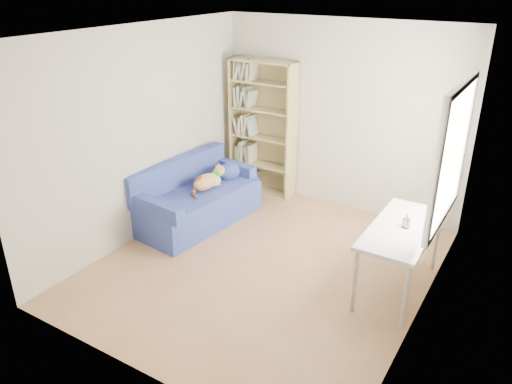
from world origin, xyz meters
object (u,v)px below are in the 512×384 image
(sofa, at_px, (197,199))
(desk, at_px, (402,233))
(bookshelf, at_px, (263,134))
(pen_cup, at_px, (406,222))

(sofa, bearing_deg, desk, 2.73)
(bookshelf, height_order, desk, bookshelf)
(bookshelf, bearing_deg, desk, -30.37)
(sofa, height_order, bookshelf, bookshelf)
(bookshelf, bearing_deg, pen_cup, -30.02)
(sofa, xyz_separation_m, desk, (2.79, -0.17, 0.36))
(pen_cup, bearing_deg, desk, -167.13)
(pen_cup, bearing_deg, bookshelf, 149.98)
(sofa, xyz_separation_m, bookshelf, (0.23, 1.33, 0.59))
(bookshelf, distance_m, desk, 2.97)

